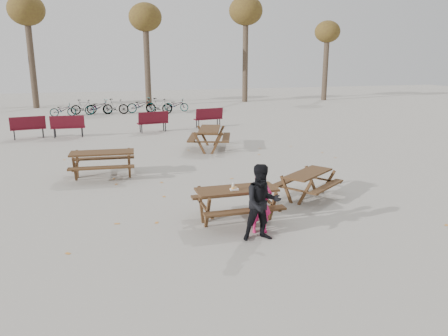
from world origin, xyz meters
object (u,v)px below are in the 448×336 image
object	(u,v)px
adult	(262,203)
picnic_table_east	(308,185)
main_picnic_table	(237,196)
child	(261,203)
food_tray	(234,189)
soda_bottle	(233,187)
picnic_table_north	(103,165)
picnic_table_far	(210,139)

from	to	relation	value
adult	picnic_table_east	world-z (taller)	adult
main_picnic_table	child	xyz separation A→B (m)	(0.29, -0.74, 0.06)
adult	child	bearing A→B (deg)	76.39
child	adult	distance (m)	0.43
main_picnic_table	food_tray	world-z (taller)	food_tray
soda_bottle	child	size ratio (longest dim) A/B	0.13
child	picnic_table_north	bearing A→B (deg)	130.85
food_tray	child	size ratio (longest dim) A/B	0.14
picnic_table_north	picnic_table_far	bearing A→B (deg)	41.74
main_picnic_table	adult	xyz separation A→B (m)	(0.17, -1.12, 0.20)
child	picnic_table_east	distance (m)	2.77
food_tray	picnic_table_far	distance (m)	8.05
soda_bottle	picnic_table_east	bearing A→B (deg)	26.17
picnic_table_north	child	bearing A→B (deg)	-55.33
soda_bottle	adult	size ratio (longest dim) A/B	0.11
soda_bottle	picnic_table_far	bearing A→B (deg)	79.14
picnic_table_north	picnic_table_far	world-z (taller)	picnic_table_far
food_tray	soda_bottle	xyz separation A→B (m)	(-0.03, 0.01, 0.05)
adult	picnic_table_north	bearing A→B (deg)	121.14
main_picnic_table	food_tray	distance (m)	0.25
adult	picnic_table_north	world-z (taller)	adult
child	picnic_table_east	xyz separation A→B (m)	(2.04, 1.85, -0.30)
main_picnic_table	picnic_table_far	distance (m)	7.93
child	soda_bottle	bearing A→B (deg)	133.53
child	picnic_table_far	distance (m)	8.61
main_picnic_table	child	world-z (taller)	child
soda_bottle	picnic_table_far	distance (m)	8.05
child	main_picnic_table	bearing A→B (deg)	122.74
main_picnic_table	picnic_table_north	xyz separation A→B (m)	(-2.80, 4.65, -0.18)
main_picnic_table	picnic_table_north	size ratio (longest dim) A/B	0.95
child	adult	bearing A→B (deg)	-96.56
soda_bottle	picnic_table_north	bearing A→B (deg)	119.50
soda_bottle	food_tray	bearing A→B (deg)	-21.56
food_tray	picnic_table_north	bearing A→B (deg)	119.68
picnic_table_east	picnic_table_north	size ratio (longest dim) A/B	0.84
child	picnic_table_north	distance (m)	6.21
adult	picnic_table_far	bearing A→B (deg)	86.08
food_tray	picnic_table_north	size ratio (longest dim) A/B	0.09
picnic_table_far	adult	bearing A→B (deg)	-169.45
food_tray	picnic_table_north	world-z (taller)	picnic_table_north
main_picnic_table	soda_bottle	distance (m)	0.30
picnic_table_north	adult	bearing A→B (deg)	-57.99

